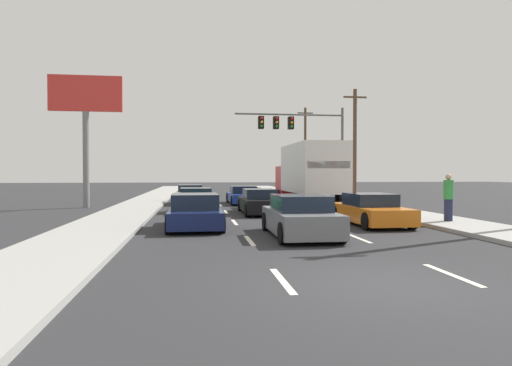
{
  "coord_description": "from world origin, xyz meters",
  "views": [
    {
      "loc": [
        -3.31,
        -7.57,
        1.99
      ],
      "look_at": [
        0.09,
        17.0,
        1.48
      ],
      "focal_mm": 31.08,
      "sensor_mm": 36.0,
      "label": 1
    }
  ],
  "objects_px": {
    "car_gray": "(300,217)",
    "traffic_signal_mast": "(295,129)",
    "car_black": "(259,202)",
    "roadside_billboard": "(86,113)",
    "pedestrian_near_corner": "(448,197)",
    "utility_pole_mid": "(355,143)",
    "car_blue": "(243,196)",
    "utility_pole_far": "(305,148)",
    "box_truck": "(309,172)",
    "car_navy": "(195,212)",
    "car_green": "(196,201)",
    "car_orange": "(370,210)",
    "car_tan": "(190,195)"
  },
  "relations": [
    {
      "from": "traffic_signal_mast",
      "to": "pedestrian_near_corner",
      "type": "height_order",
      "value": "traffic_signal_mast"
    },
    {
      "from": "utility_pole_far",
      "to": "pedestrian_near_corner",
      "type": "distance_m",
      "value": 33.63
    },
    {
      "from": "car_green",
      "to": "traffic_signal_mast",
      "type": "relative_size",
      "value": 0.53
    },
    {
      "from": "car_blue",
      "to": "utility_pole_mid",
      "type": "distance_m",
      "value": 10.13
    },
    {
      "from": "car_tan",
      "to": "box_truck",
      "type": "relative_size",
      "value": 0.52
    },
    {
      "from": "box_truck",
      "to": "utility_pole_mid",
      "type": "bearing_deg",
      "value": 51.88
    },
    {
      "from": "car_blue",
      "to": "pedestrian_near_corner",
      "type": "xyz_separation_m",
      "value": [
        6.7,
        -12.99,
        0.53
      ]
    },
    {
      "from": "car_green",
      "to": "pedestrian_near_corner",
      "type": "bearing_deg",
      "value": -36.66
    },
    {
      "from": "car_gray",
      "to": "traffic_signal_mast",
      "type": "distance_m",
      "value": 20.86
    },
    {
      "from": "car_gray",
      "to": "car_tan",
      "type": "bearing_deg",
      "value": 102.85
    },
    {
      "from": "car_black",
      "to": "utility_pole_mid",
      "type": "relative_size",
      "value": 0.55
    },
    {
      "from": "car_black",
      "to": "car_tan",
      "type": "bearing_deg",
      "value": 114.41
    },
    {
      "from": "box_truck",
      "to": "car_orange",
      "type": "height_order",
      "value": "box_truck"
    },
    {
      "from": "car_green",
      "to": "car_navy",
      "type": "distance_m",
      "value": 7.04
    },
    {
      "from": "car_tan",
      "to": "utility_pole_far",
      "type": "height_order",
      "value": "utility_pole_far"
    },
    {
      "from": "traffic_signal_mast",
      "to": "utility_pole_mid",
      "type": "height_order",
      "value": "utility_pole_mid"
    },
    {
      "from": "car_green",
      "to": "car_blue",
      "type": "bearing_deg",
      "value": 61.44
    },
    {
      "from": "roadside_billboard",
      "to": "pedestrian_near_corner",
      "type": "distance_m",
      "value": 20.0
    },
    {
      "from": "utility_pole_mid",
      "to": "utility_pole_far",
      "type": "height_order",
      "value": "utility_pole_far"
    },
    {
      "from": "traffic_signal_mast",
      "to": "utility_pole_far",
      "type": "distance_m",
      "value": 16.63
    },
    {
      "from": "car_green",
      "to": "traffic_signal_mast",
      "type": "distance_m",
      "value": 13.56
    },
    {
      "from": "car_gray",
      "to": "box_truck",
      "type": "relative_size",
      "value": 0.51
    },
    {
      "from": "car_black",
      "to": "roadside_billboard",
      "type": "height_order",
      "value": "roadside_billboard"
    },
    {
      "from": "utility_pole_mid",
      "to": "car_gray",
      "type": "bearing_deg",
      "value": -115.24
    },
    {
      "from": "traffic_signal_mast",
      "to": "car_green",
      "type": "bearing_deg",
      "value": -126.94
    },
    {
      "from": "car_black",
      "to": "car_orange",
      "type": "xyz_separation_m",
      "value": [
        3.66,
        -5.18,
        -0.01
      ]
    },
    {
      "from": "car_tan",
      "to": "traffic_signal_mast",
      "type": "xyz_separation_m",
      "value": [
        7.96,
        4.01,
        4.85
      ]
    },
    {
      "from": "car_navy",
      "to": "roadside_billboard",
      "type": "xyz_separation_m",
      "value": [
        -6.3,
        10.65,
        4.96
      ]
    },
    {
      "from": "roadside_billboard",
      "to": "pedestrian_near_corner",
      "type": "bearing_deg",
      "value": -34.04
    },
    {
      "from": "pedestrian_near_corner",
      "to": "utility_pole_far",
      "type": "bearing_deg",
      "value": 85.38
    },
    {
      "from": "utility_pole_far",
      "to": "pedestrian_near_corner",
      "type": "bearing_deg",
      "value": -94.62
    },
    {
      "from": "pedestrian_near_corner",
      "to": "car_navy",
      "type": "bearing_deg",
      "value": 178.48
    },
    {
      "from": "car_blue",
      "to": "roadside_billboard",
      "type": "bearing_deg",
      "value": -167.6
    },
    {
      "from": "car_black",
      "to": "roadside_billboard",
      "type": "relative_size",
      "value": 0.6
    },
    {
      "from": "car_green",
      "to": "car_orange",
      "type": "xyz_separation_m",
      "value": [
        6.81,
        -6.78,
        -0.01
      ]
    },
    {
      "from": "car_black",
      "to": "traffic_signal_mast",
      "type": "bearing_deg",
      "value": 69.15
    },
    {
      "from": "car_blue",
      "to": "box_truck",
      "type": "xyz_separation_m",
      "value": [
        3.48,
        -3.79,
        1.54
      ]
    },
    {
      "from": "car_gray",
      "to": "car_orange",
      "type": "xyz_separation_m",
      "value": [
        3.55,
        2.93,
        -0.06
      ]
    },
    {
      "from": "box_truck",
      "to": "traffic_signal_mast",
      "type": "height_order",
      "value": "traffic_signal_mast"
    },
    {
      "from": "car_navy",
      "to": "traffic_signal_mast",
      "type": "bearing_deg",
      "value": 65.94
    },
    {
      "from": "pedestrian_near_corner",
      "to": "box_truck",
      "type": "bearing_deg",
      "value": 109.32
    },
    {
      "from": "utility_pole_mid",
      "to": "traffic_signal_mast",
      "type": "bearing_deg",
      "value": 162.92
    },
    {
      "from": "car_tan",
      "to": "box_truck",
      "type": "distance_m",
      "value": 8.24
    },
    {
      "from": "car_tan",
      "to": "traffic_signal_mast",
      "type": "relative_size",
      "value": 0.51
    },
    {
      "from": "car_gray",
      "to": "car_green",
      "type": "bearing_deg",
      "value": 108.55
    },
    {
      "from": "car_black",
      "to": "utility_pole_far",
      "type": "height_order",
      "value": "utility_pole_far"
    },
    {
      "from": "box_truck",
      "to": "traffic_signal_mast",
      "type": "relative_size",
      "value": 0.98
    },
    {
      "from": "car_navy",
      "to": "car_black",
      "type": "height_order",
      "value": "car_navy"
    },
    {
      "from": "car_blue",
      "to": "traffic_signal_mast",
      "type": "height_order",
      "value": "traffic_signal_mast"
    },
    {
      "from": "car_navy",
      "to": "box_truck",
      "type": "relative_size",
      "value": 0.52
    }
  ]
}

